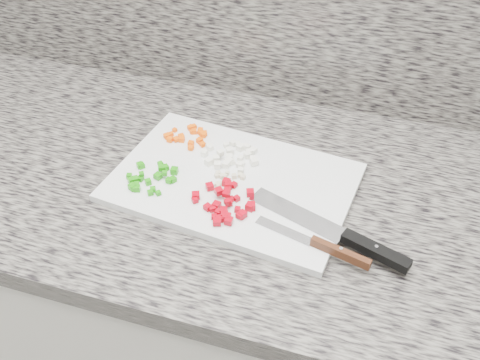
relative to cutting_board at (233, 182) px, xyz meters
name	(u,v)px	position (x,y,z in m)	size (l,w,h in m)	color
cabinet	(253,328)	(0.04, 0.02, -0.48)	(3.92, 0.62, 0.86)	silver
countertop	(257,191)	(0.04, 0.02, -0.03)	(3.96, 0.64, 0.04)	slate
cutting_board	(233,182)	(0.00, 0.00, 0.00)	(0.43, 0.28, 0.01)	silver
carrot_pile	(190,136)	(-0.12, 0.09, 0.01)	(0.09, 0.08, 0.01)	#FF5B05
onion_pile	(232,156)	(-0.02, 0.06, 0.01)	(0.11, 0.09, 0.02)	white
green_pepper_pile	(150,178)	(-0.14, -0.05, 0.01)	(0.09, 0.09, 0.02)	#1F8E0C
red_pepper_pile	(227,203)	(0.01, -0.07, 0.01)	(0.12, 0.11, 0.02)	#AA0212
garlic_pile	(227,177)	(-0.01, 0.00, 0.01)	(0.06, 0.05, 0.01)	beige
chef_knife	(347,238)	(0.22, -0.09, 0.01)	(0.28, 0.12, 0.02)	white
paring_knife	(325,247)	(0.19, -0.12, 0.01)	(0.20, 0.06, 0.02)	white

